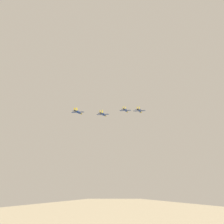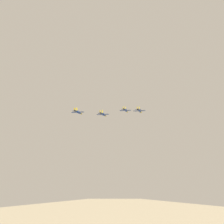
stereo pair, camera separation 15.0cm
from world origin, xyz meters
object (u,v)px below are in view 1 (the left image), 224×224
jet_right_wingman (139,111)px  jet_left_outer (78,112)px  jet_lead (126,110)px  jet_left_wingman (103,114)px

jet_right_wingman → jet_left_outer: (-27.28, -34.59, -1.96)m
jet_lead → jet_left_outer: bearing=139.9°
jet_lead → jet_left_wingman: jet_lead is taller
jet_left_wingman → jet_right_wingman: size_ratio=1.04×
jet_lead → jet_left_outer: 42.58m
jet_left_wingman → jet_right_wingman: bearing=-89.5°
jet_lead → jet_left_wingman: size_ratio=0.97×
jet_left_wingman → jet_right_wingman: 27.38m
jet_lead → jet_left_wingman: (-3.68, -20.78, -5.13)m
jet_right_wingman → jet_lead: bearing=40.9°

